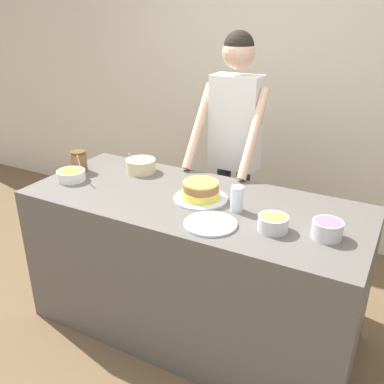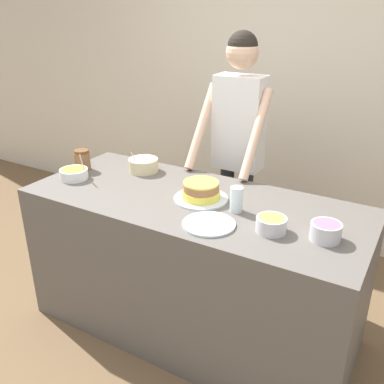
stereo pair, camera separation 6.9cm
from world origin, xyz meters
name	(u,v)px [view 1 (the left image)]	position (x,y,z in m)	size (l,w,h in m)	color
ground_plane	(159,368)	(0.00, 0.00, 0.00)	(14.00, 14.00, 0.00)	brown
wall_back	(282,83)	(0.00, 1.90, 1.30)	(10.00, 0.05, 2.60)	beige
counter	(193,266)	(0.00, 0.40, 0.44)	(1.92, 0.81, 0.88)	#5B5651
person_baker	(235,131)	(-0.06, 1.10, 1.09)	(0.44, 0.47, 1.74)	#2D2D38
cake	(201,192)	(0.04, 0.42, 0.93)	(0.30, 0.30, 0.10)	silver
frosting_bowl_orange	(71,175)	(-0.79, 0.30, 0.92)	(0.17, 0.17, 0.17)	white
frosting_bowl_purple	(327,229)	(0.75, 0.32, 0.93)	(0.14, 0.14, 0.09)	silver
frosting_bowl_olive	(273,223)	(0.50, 0.27, 0.92)	(0.15, 0.15, 0.08)	silver
frosting_bowl_pink	(141,165)	(-0.50, 0.62, 0.93)	(0.19, 0.19, 0.15)	beige
drinking_glass	(237,199)	(0.27, 0.39, 0.95)	(0.07, 0.07, 0.14)	silver
ceramic_plate	(210,224)	(0.22, 0.18, 0.89)	(0.26, 0.26, 0.01)	silver
stoneware_jar	(79,161)	(-0.86, 0.44, 0.95)	(0.10, 0.10, 0.13)	brown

